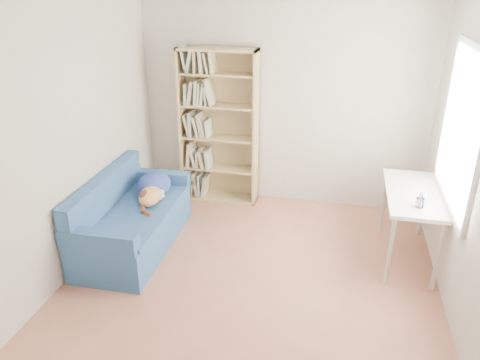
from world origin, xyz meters
The scene contains 6 objects.
ground centered at (0.00, 0.00, 0.00)m, with size 4.00×4.00×0.00m, color #9F5F48.
room_shell centered at (0.10, 0.03, 1.64)m, with size 3.54×4.04×2.62m.
sofa centered at (-1.38, 0.51, 0.31)m, with size 0.80×1.62×0.79m.
bookshelf centered at (-0.76, 1.83, 0.89)m, with size 0.97×0.30×1.93m.
desk centered at (1.47, 0.88, 0.67)m, with size 0.52×1.13×0.75m.
pen_cup centered at (1.48, 0.55, 0.80)m, with size 0.08×0.08×0.15m.
Camera 1 is at (0.71, -3.55, 2.71)m, focal length 35.00 mm.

